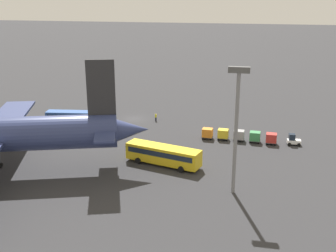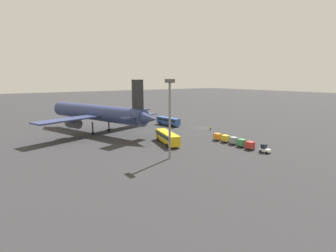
{
  "view_description": "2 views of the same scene",
  "coord_description": "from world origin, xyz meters",
  "px_view_note": "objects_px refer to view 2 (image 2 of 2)",
  "views": [
    {
      "loc": [
        -25.61,
        85.72,
        26.81
      ],
      "look_at": [
        -11.03,
        16.26,
        4.12
      ],
      "focal_mm": 45.0,
      "sensor_mm": 36.0,
      "label": 1
    },
    {
      "loc": [
        -69.79,
        64.85,
        17.78
      ],
      "look_at": [
        -5.89,
        19.56,
        3.59
      ],
      "focal_mm": 28.0,
      "sensor_mm": 36.0,
      "label": 2
    }
  ],
  "objects_px": {
    "cargo_cart_green": "(242,142)",
    "cargo_cart_yellow": "(225,138)",
    "baggage_tug": "(265,149)",
    "cargo_cart_orange": "(218,136)",
    "worker_person": "(211,128)",
    "airplane": "(97,113)",
    "cargo_cart_grey": "(234,140)",
    "shuttle_bus_near": "(168,121)",
    "shuttle_bus_far": "(167,137)",
    "cargo_cart_red": "(250,145)"
  },
  "relations": [
    {
      "from": "cargo_cart_red",
      "to": "cargo_cart_orange",
      "type": "height_order",
      "value": "same"
    },
    {
      "from": "worker_person",
      "to": "cargo_cart_red",
      "type": "relative_size",
      "value": 0.83
    },
    {
      "from": "shuttle_bus_near",
      "to": "cargo_cart_yellow",
      "type": "bearing_deg",
      "value": 167.86
    },
    {
      "from": "airplane",
      "to": "cargo_cart_grey",
      "type": "bearing_deg",
      "value": -165.08
    },
    {
      "from": "shuttle_bus_near",
      "to": "cargo_cart_grey",
      "type": "bearing_deg",
      "value": 168.2
    },
    {
      "from": "cargo_cart_green",
      "to": "cargo_cart_grey",
      "type": "xyz_separation_m",
      "value": [
        2.96,
        -0.24,
        0.0
      ]
    },
    {
      "from": "shuttle_bus_near",
      "to": "cargo_cart_orange",
      "type": "relative_size",
      "value": 5.29
    },
    {
      "from": "airplane",
      "to": "worker_person",
      "type": "distance_m",
      "value": 38.95
    },
    {
      "from": "cargo_cart_grey",
      "to": "airplane",
      "type": "bearing_deg",
      "value": 33.3
    },
    {
      "from": "shuttle_bus_far",
      "to": "baggage_tug",
      "type": "bearing_deg",
      "value": -131.41
    },
    {
      "from": "shuttle_bus_far",
      "to": "cargo_cart_green",
      "type": "distance_m",
      "value": 19.99
    },
    {
      "from": "cargo_cart_red",
      "to": "cargo_cart_yellow",
      "type": "xyz_separation_m",
      "value": [
        8.88,
        -0.65,
        0.0
      ]
    },
    {
      "from": "shuttle_bus_far",
      "to": "cargo_cart_yellow",
      "type": "bearing_deg",
      "value": -105.72
    },
    {
      "from": "cargo_cart_green",
      "to": "cargo_cart_yellow",
      "type": "relative_size",
      "value": 1.0
    },
    {
      "from": "shuttle_bus_far",
      "to": "cargo_cart_grey",
      "type": "bearing_deg",
      "value": -113.81
    },
    {
      "from": "cargo_cart_orange",
      "to": "worker_person",
      "type": "bearing_deg",
      "value": -37.11
    },
    {
      "from": "worker_person",
      "to": "cargo_cart_orange",
      "type": "distance_m",
      "value": 15.48
    },
    {
      "from": "airplane",
      "to": "worker_person",
      "type": "bearing_deg",
      "value": -137.59
    },
    {
      "from": "airplane",
      "to": "baggage_tug",
      "type": "bearing_deg",
      "value": -171.05
    },
    {
      "from": "cargo_cart_yellow",
      "to": "cargo_cart_orange",
      "type": "xyz_separation_m",
      "value": [
        2.96,
        0.08,
        0.0
      ]
    },
    {
      "from": "cargo_cart_red",
      "to": "cargo_cart_grey",
      "type": "distance_m",
      "value": 5.95
    },
    {
      "from": "shuttle_bus_far",
      "to": "cargo_cart_orange",
      "type": "xyz_separation_m",
      "value": [
        -5.53,
        -14.03,
        -0.7
      ]
    },
    {
      "from": "baggage_tug",
      "to": "worker_person",
      "type": "xyz_separation_m",
      "value": [
        28.09,
        -9.4,
        -0.07
      ]
    },
    {
      "from": "airplane",
      "to": "shuttle_bus_near",
      "type": "bearing_deg",
      "value": -113.78
    },
    {
      "from": "cargo_cart_red",
      "to": "cargo_cart_yellow",
      "type": "bearing_deg",
      "value": -4.18
    },
    {
      "from": "worker_person",
      "to": "cargo_cart_red",
      "type": "bearing_deg",
      "value": 157.72
    },
    {
      "from": "cargo_cart_red",
      "to": "cargo_cart_green",
      "type": "height_order",
      "value": "same"
    },
    {
      "from": "airplane",
      "to": "cargo_cart_grey",
      "type": "height_order",
      "value": "airplane"
    },
    {
      "from": "airplane",
      "to": "shuttle_bus_far",
      "type": "bearing_deg",
      "value": -176.53
    },
    {
      "from": "worker_person",
      "to": "cargo_cart_red",
      "type": "height_order",
      "value": "cargo_cart_red"
    },
    {
      "from": "airplane",
      "to": "cargo_cart_grey",
      "type": "relative_size",
      "value": 23.66
    },
    {
      "from": "cargo_cart_green",
      "to": "cargo_cart_grey",
      "type": "height_order",
      "value": "same"
    },
    {
      "from": "airplane",
      "to": "cargo_cart_yellow",
      "type": "distance_m",
      "value": 42.26
    },
    {
      "from": "shuttle_bus_near",
      "to": "shuttle_bus_far",
      "type": "distance_m",
      "value": 28.45
    },
    {
      "from": "shuttle_bus_far",
      "to": "cargo_cart_red",
      "type": "xyz_separation_m",
      "value": [
        -17.37,
        -13.46,
        -0.7
      ]
    },
    {
      "from": "baggage_tug",
      "to": "cargo_cart_red",
      "type": "bearing_deg",
      "value": 3.77
    },
    {
      "from": "worker_person",
      "to": "cargo_cart_grey",
      "type": "distance_m",
      "value": 20.49
    },
    {
      "from": "baggage_tug",
      "to": "cargo_cart_orange",
      "type": "xyz_separation_m",
      "value": [
        15.76,
        -0.06,
        0.25
      ]
    },
    {
      "from": "cargo_cart_grey",
      "to": "shuttle_bus_near",
      "type": "bearing_deg",
      "value": -4.27
    },
    {
      "from": "cargo_cart_green",
      "to": "cargo_cart_grey",
      "type": "relative_size",
      "value": 1.0
    },
    {
      "from": "airplane",
      "to": "cargo_cart_orange",
      "type": "bearing_deg",
      "value": -160.42
    },
    {
      "from": "airplane",
      "to": "cargo_cart_red",
      "type": "relative_size",
      "value": 23.66
    },
    {
      "from": "cargo_cart_yellow",
      "to": "worker_person",
      "type": "bearing_deg",
      "value": -31.17
    },
    {
      "from": "shuttle_bus_far",
      "to": "worker_person",
      "type": "xyz_separation_m",
      "value": [
        6.81,
        -23.36,
        -1.02
      ]
    },
    {
      "from": "airplane",
      "to": "shuttle_bus_far",
      "type": "relative_size",
      "value": 3.87
    },
    {
      "from": "worker_person",
      "to": "cargo_cart_yellow",
      "type": "bearing_deg",
      "value": 148.83
    },
    {
      "from": "baggage_tug",
      "to": "worker_person",
      "type": "distance_m",
      "value": 29.62
    },
    {
      "from": "airplane",
      "to": "cargo_cart_red",
      "type": "height_order",
      "value": "airplane"
    },
    {
      "from": "cargo_cart_green",
      "to": "cargo_cart_orange",
      "type": "height_order",
      "value": "same"
    },
    {
      "from": "cargo_cart_yellow",
      "to": "cargo_cart_orange",
      "type": "distance_m",
      "value": 2.96
    }
  ]
}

